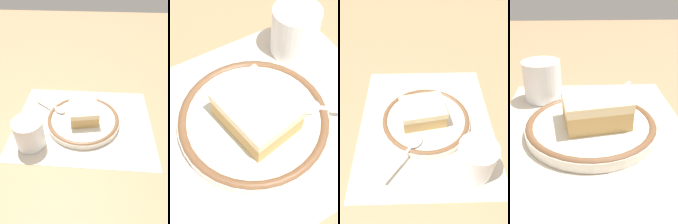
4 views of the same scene
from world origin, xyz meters
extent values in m
plane|color=#9E7551|center=(0.00, 0.00, 0.00)|extent=(2.40, 2.40, 0.00)
cube|color=beige|center=(0.00, 0.00, 0.00)|extent=(0.40, 0.32, 0.00)
cylinder|color=silver|center=(0.00, 0.00, 0.01)|extent=(0.21, 0.21, 0.02)
torus|color=brown|center=(0.00, 0.00, 0.01)|extent=(0.21, 0.21, 0.01)
cube|color=tan|center=(0.00, -0.01, 0.03)|extent=(0.09, 0.11, 0.03)
cube|color=beige|center=(0.00, -0.01, 0.06)|extent=(0.10, 0.11, 0.01)
ellipsoid|color=silver|center=(0.07, -0.03, 0.02)|extent=(0.05, 0.04, 0.01)
cylinder|color=silver|center=(0.13, -0.06, 0.02)|extent=(0.08, 0.06, 0.01)
cylinder|color=white|center=(0.13, 0.09, 0.04)|extent=(0.08, 0.08, 0.08)
cylinder|color=brown|center=(0.13, 0.09, 0.01)|extent=(0.07, 0.07, 0.03)
camera|label=1|loc=(-0.04, 0.44, 0.42)|focal=32.81mm
camera|label=2|loc=(-0.12, -0.20, 0.38)|focal=49.66mm
camera|label=3|loc=(0.37, -0.01, 0.43)|focal=36.72mm
camera|label=4|loc=(-0.36, 0.01, 0.23)|focal=41.16mm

